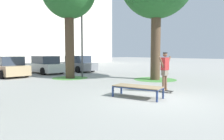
% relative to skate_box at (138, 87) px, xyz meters
% --- Properties ---
extents(ground_plane, '(120.00, 120.00, 0.00)m').
position_rel_skate_box_xyz_m(ground_plane, '(0.32, -0.70, -0.41)').
color(ground_plane, '#999993').
extents(building_facade, '(36.20, 4.00, 12.89)m').
position_rel_skate_box_xyz_m(building_facade, '(3.55, 27.57, 6.03)').
color(building_facade, silver).
rests_on(building_facade, ground).
extents(skate_box, '(1.27, 2.04, 0.46)m').
position_rel_skate_box_xyz_m(skate_box, '(0.00, 0.00, 0.00)').
color(skate_box, navy).
rests_on(skate_box, ground).
extents(skateboard, '(0.25, 0.81, 0.09)m').
position_rel_skate_box_xyz_m(skateboard, '(1.75, -0.07, -0.34)').
color(skateboard, black).
rests_on(skateboard, ground).
extents(skater, '(1.00, 0.30, 1.69)m').
position_rel_skate_box_xyz_m(skater, '(1.75, -0.06, 0.66)').
color(skater, brown).
rests_on(skater, skateboard).
extents(grass_patch_near_right, '(2.79, 2.79, 0.01)m').
position_rel_skate_box_xyz_m(grass_patch_near_right, '(5.14, 2.94, -0.41)').
color(grass_patch_near_right, '#47893D').
rests_on(grass_patch_near_right, ground).
extents(grass_patch_mid_back, '(2.51, 2.51, 0.01)m').
position_rel_skate_box_xyz_m(grass_patch_mid_back, '(1.38, 7.45, -0.41)').
color(grass_patch_mid_back, '#519342').
rests_on(grass_patch_mid_back, ground).
extents(car_tan, '(2.07, 4.28, 1.50)m').
position_rel_skate_box_xyz_m(car_tan, '(-1.52, 11.42, 0.28)').
color(car_tan, tan).
rests_on(car_tan, ground).
extents(car_white, '(2.12, 4.30, 1.50)m').
position_rel_skate_box_xyz_m(car_white, '(1.57, 11.94, 0.28)').
color(car_white, silver).
rests_on(car_white, ground).
extents(car_grey, '(2.13, 4.30, 1.50)m').
position_rel_skate_box_xyz_m(car_grey, '(4.67, 11.66, 0.28)').
color(car_grey, slate).
rests_on(car_grey, ground).
extents(light_post, '(0.36, 0.36, 5.83)m').
position_rel_skate_box_xyz_m(light_post, '(2.30, 7.28, 3.41)').
color(light_post, '#4C4C51').
rests_on(light_post, ground).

